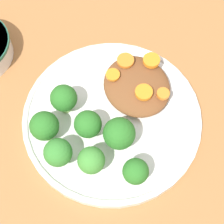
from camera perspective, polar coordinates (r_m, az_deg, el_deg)
ground_plane at (r=0.60m, az=0.00°, el=-1.26°), size 4.00×4.00×0.00m
plate at (r=0.59m, az=0.00°, el=-0.85°), size 0.28×0.28×0.02m
stew_mound at (r=0.60m, az=3.80°, el=4.00°), size 0.10×0.11×0.03m
broccoli_floret_0 at (r=0.53m, az=-3.17°, el=-7.43°), size 0.04×0.04×0.05m
broccoli_floret_1 at (r=0.57m, az=-7.35°, el=2.02°), size 0.04×0.04×0.06m
broccoli_floret_2 at (r=0.55m, az=-3.69°, el=-1.95°), size 0.04×0.04×0.05m
broccoli_floret_3 at (r=0.55m, az=-10.24°, el=-2.18°), size 0.04×0.04×0.06m
broccoli_floret_4 at (r=0.54m, az=1.11°, el=-3.33°), size 0.05×0.05×0.06m
broccoli_floret_5 at (r=0.52m, az=3.61°, el=-9.08°), size 0.04×0.04×0.05m
broccoli_floret_6 at (r=0.53m, az=-8.22°, el=-6.18°), size 0.04×0.04×0.06m
carrot_slice_0 at (r=0.58m, az=7.80°, el=2.78°), size 0.02×0.02×0.01m
carrot_slice_1 at (r=0.58m, az=4.64°, el=3.38°), size 0.03×0.03×0.01m
carrot_slice_2 at (r=0.61m, az=6.03°, el=7.83°), size 0.03×0.03×0.01m
carrot_slice_3 at (r=0.59m, az=0.12°, el=5.69°), size 0.02×0.02×0.00m
carrot_slice_4 at (r=0.60m, az=2.06°, el=7.85°), size 0.03×0.03×0.01m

